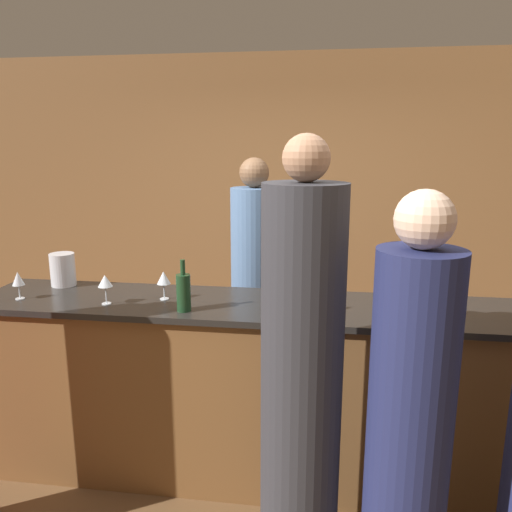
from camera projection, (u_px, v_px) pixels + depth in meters
The scene contains 12 objects.
ground_plane at pixel (267, 474), 3.03m from camera, with size 14.00×14.00×0.00m, color brown.
back_wall at pixel (295, 202), 4.90m from camera, with size 8.00×0.06×2.80m.
bar_counter at pixel (267, 392), 2.91m from camera, with size 3.38×0.61×1.09m.
bartender at pixel (254, 295), 3.68m from camera, with size 0.34×0.34×1.87m.
guest_1 at pixel (301, 387), 2.15m from camera, with size 0.35×0.35×2.00m.
guest_3 at pixel (409, 430), 1.99m from camera, with size 0.34×0.34×1.80m.
wine_bottle_0 at pixel (184, 292), 2.65m from camera, with size 0.08×0.08×0.28m.
ice_bucket at pixel (63, 269), 3.14m from camera, with size 0.15×0.15×0.21m.
wine_glass_1 at pixel (317, 290), 2.62m from camera, with size 0.07×0.07×0.17m.
wine_glass_2 at pixel (105, 282), 2.76m from camera, with size 0.08×0.08×0.17m.
wine_glass_3 at pixel (164, 278), 2.84m from camera, with size 0.08×0.08×0.17m.
wine_glass_4 at pixel (18, 279), 2.85m from camera, with size 0.07×0.07×0.16m.
Camera 1 is at (0.31, -2.65, 1.96)m, focal length 35.00 mm.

